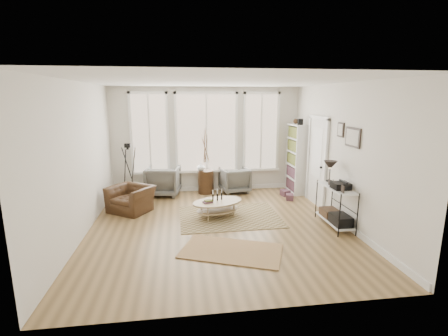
{
  "coord_description": "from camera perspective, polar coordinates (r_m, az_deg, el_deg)",
  "views": [
    {
      "loc": [
        -0.73,
        -6.25,
        2.59
      ],
      "look_at": [
        0.2,
        0.6,
        1.1
      ],
      "focal_mm": 26.0,
      "sensor_mm": 36.0,
      "label": 1
    }
  ],
  "objects": [
    {
      "name": "room",
      "position": [
        6.42,
        -0.9,
        1.73
      ],
      "size": [
        5.5,
        5.54,
        2.9
      ],
      "color": "olive",
      "rests_on": "ground"
    },
    {
      "name": "bay_window",
      "position": [
        9.04,
        -3.09,
        5.92
      ],
      "size": [
        4.14,
        0.12,
        2.24
      ],
      "color": "tan",
      "rests_on": "ground"
    },
    {
      "name": "door",
      "position": [
        8.23,
        16.04,
        1.42
      ],
      "size": [
        0.09,
        1.06,
        2.22
      ],
      "color": "silver",
      "rests_on": "ground"
    },
    {
      "name": "bookcase",
      "position": [
        9.19,
        12.54,
        1.63
      ],
      "size": [
        0.31,
        0.85,
        2.06
      ],
      "color": "white",
      "rests_on": "ground"
    },
    {
      "name": "low_shelf",
      "position": [
        7.03,
        19.03,
        -5.72
      ],
      "size": [
        0.38,
        1.08,
        1.3
      ],
      "color": "white",
      "rests_on": "ground"
    },
    {
      "name": "wall_art",
      "position": [
        6.87,
        21.2,
        5.39
      ],
      "size": [
        0.04,
        0.88,
        0.44
      ],
      "color": "black",
      "rests_on": "ground"
    },
    {
      "name": "rug_main",
      "position": [
        7.31,
        1.01,
        -8.53
      ],
      "size": [
        2.23,
        1.69,
        0.01
      ],
      "primitive_type": "cube",
      "rotation": [
        0.0,
        0.0,
        0.02
      ],
      "color": "brown",
      "rests_on": "ground"
    },
    {
      "name": "rug_runner",
      "position": [
        5.78,
        1.3,
        -14.32
      ],
      "size": [
        1.93,
        1.51,
        0.01
      ],
      "primitive_type": "cube",
      "rotation": [
        0.0,
        0.0,
        -0.38
      ],
      "color": "brown",
      "rests_on": "ground"
    },
    {
      "name": "coffee_table",
      "position": [
        7.23,
        -1.19,
        -6.44
      ],
      "size": [
        1.32,
        1.07,
        0.52
      ],
      "color": "tan",
      "rests_on": "ground"
    },
    {
      "name": "armchair_left",
      "position": [
        8.95,
        -10.6,
        -2.21
      ],
      "size": [
        0.98,
        1.0,
        0.8
      ],
      "primitive_type": "imported",
      "rotation": [
        0.0,
        0.0,
        2.98
      ],
      "color": "slate",
      "rests_on": "ground"
    },
    {
      "name": "armchair_right",
      "position": [
        9.1,
        1.86,
        -2.1
      ],
      "size": [
        0.86,
        0.88,
        0.7
      ],
      "primitive_type": "imported",
      "rotation": [
        0.0,
        0.0,
        3.31
      ],
      "color": "slate",
      "rests_on": "ground"
    },
    {
      "name": "side_table",
      "position": [
        8.89,
        -3.25,
        1.0
      ],
      "size": [
        0.43,
        0.43,
        1.81
      ],
      "color": "#3D2615",
      "rests_on": "ground"
    },
    {
      "name": "vase",
      "position": [
        8.88,
        -4.06,
        0.23
      ],
      "size": [
        0.22,
        0.22,
        0.22
      ],
      "primitive_type": "imported",
      "rotation": [
        0.0,
        0.0,
        -0.02
      ],
      "color": "silver",
      "rests_on": "side_table"
    },
    {
      "name": "accent_chair",
      "position": [
        7.88,
        -16.06,
        -5.23
      ],
      "size": [
        1.2,
        1.17,
        0.59
      ],
      "primitive_type": "imported",
      "rotation": [
        0.0,
        0.0,
        -0.59
      ],
      "color": "#3D2615",
      "rests_on": "ground"
    },
    {
      "name": "tripod_camera",
      "position": [
        8.81,
        -16.34,
        -0.91
      ],
      "size": [
        0.51,
        0.51,
        1.46
      ],
      "color": "black",
      "rests_on": "ground"
    },
    {
      "name": "book_stack_near",
      "position": [
        8.96,
        10.7,
        -4.32
      ],
      "size": [
        0.25,
        0.29,
        0.16
      ],
      "primitive_type": "cube",
      "rotation": [
        0.0,
        0.0,
        0.25
      ],
      "color": "maroon",
      "rests_on": "ground"
    },
    {
      "name": "book_stack_far",
      "position": [
        8.62,
        11.47,
        -5.03
      ],
      "size": [
        0.25,
        0.28,
        0.15
      ],
      "primitive_type": "cube",
      "rotation": [
        0.0,
        0.0,
        -0.29
      ],
      "color": "maroon",
      "rests_on": "ground"
    }
  ]
}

